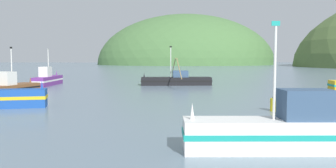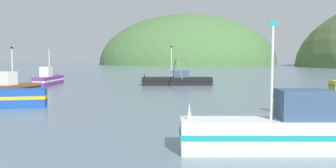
% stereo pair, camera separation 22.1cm
% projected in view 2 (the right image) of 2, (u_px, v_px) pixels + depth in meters
% --- Properties ---
extents(hill_far_right, '(103.99, 83.19, 58.98)m').
position_uv_depth(hill_far_right, '(188.00, 64.00, 212.03)').
color(hill_far_right, '#47703D').
rests_on(hill_far_right, ground).
extents(fishing_boat_purple, '(2.06, 8.50, 5.31)m').
position_uv_depth(fishing_boat_purple, '(49.00, 79.00, 51.97)').
color(fishing_boat_purple, '#6B2D84').
rests_on(fishing_boat_purple, ground).
extents(fishing_boat_white, '(9.18, 2.03, 5.54)m').
position_uv_depth(fishing_boat_white, '(288.00, 131.00, 15.24)').
color(fishing_boat_white, white).
rests_on(fishing_boat_white, ground).
extents(fishing_boat_black, '(10.34, 18.94, 5.69)m').
position_uv_depth(fishing_boat_black, '(177.00, 80.00, 52.18)').
color(fishing_boat_black, black).
rests_on(fishing_boat_black, ground).
extents(fishing_boat_brown, '(4.47, 7.47, 5.23)m').
position_uv_depth(fishing_boat_brown, '(11.00, 87.00, 40.37)').
color(fishing_boat_brown, brown).
rests_on(fishing_boat_brown, ground).
extents(channel_buoy, '(0.66, 0.66, 1.48)m').
position_uv_depth(channel_buoy, '(274.00, 103.00, 26.68)').
color(channel_buoy, yellow).
rests_on(channel_buoy, ground).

